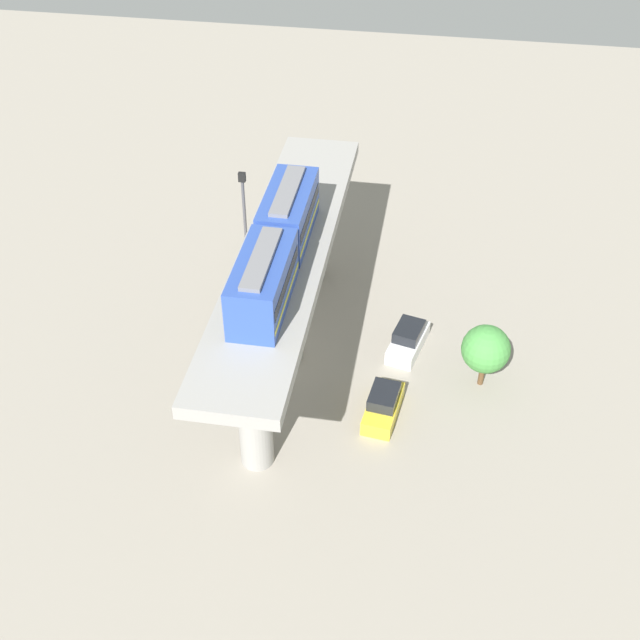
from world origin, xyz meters
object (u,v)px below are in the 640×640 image
Objects in this scene: train at (276,246)px; parked_car_white at (408,340)px; parked_car_yellow at (383,405)px; signal_post at (246,242)px; tree_near_viaduct at (486,349)px.

parked_car_white is at bearing 29.27° from train.
train is 3.08× the size of parked_car_yellow.
train is 3.01× the size of parked_car_white.
train reaches higher than signal_post.
train is 3.06× the size of tree_near_viaduct.
signal_post is (-15.97, 4.31, 3.29)m from tree_near_viaduct.
parked_car_white is 12.48m from signal_post.
train is at bearing 170.58° from parked_car_yellow.
parked_car_white is (0.98, 6.33, 0.00)m from parked_car_yellow.
parked_car_white is 0.40× the size of signal_post.
signal_post is (-10.13, 8.01, 5.44)m from parked_car_yellow.
parked_car_yellow and parked_car_white have the same top height.
signal_post is at bearing 148.88° from parked_car_yellow.
tree_near_viaduct is 0.39× the size of signal_post.
train is at bearing -172.33° from tree_near_viaduct.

